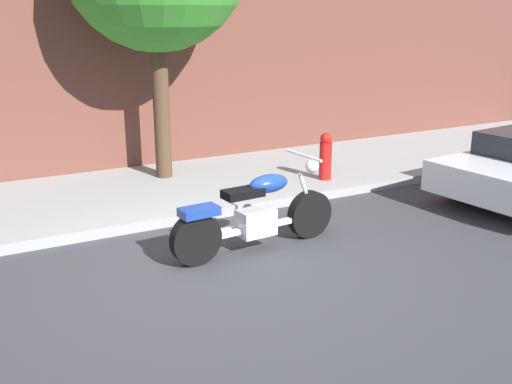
# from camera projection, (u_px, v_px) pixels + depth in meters

# --- Properties ---
(ground_plane) EXTENTS (60.00, 60.00, 0.00)m
(ground_plane) POSITION_uv_depth(u_px,v_px,m) (221.00, 265.00, 6.87)
(ground_plane) COLOR #38383D
(sidewalk) EXTENTS (20.14, 2.87, 0.14)m
(sidewalk) POSITION_uv_depth(u_px,v_px,m) (141.00, 194.00, 9.29)
(sidewalk) COLOR #979797
(sidewalk) RESTS_ON ground
(motorcycle) EXTENTS (2.22, 0.70, 1.10)m
(motorcycle) POSITION_uv_depth(u_px,v_px,m) (256.00, 215.00, 7.19)
(motorcycle) COLOR black
(motorcycle) RESTS_ON ground
(fire_hydrant) EXTENTS (0.20, 0.20, 0.91)m
(fire_hydrant) POSITION_uv_depth(u_px,v_px,m) (325.00, 160.00, 9.75)
(fire_hydrant) COLOR red
(fire_hydrant) RESTS_ON ground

